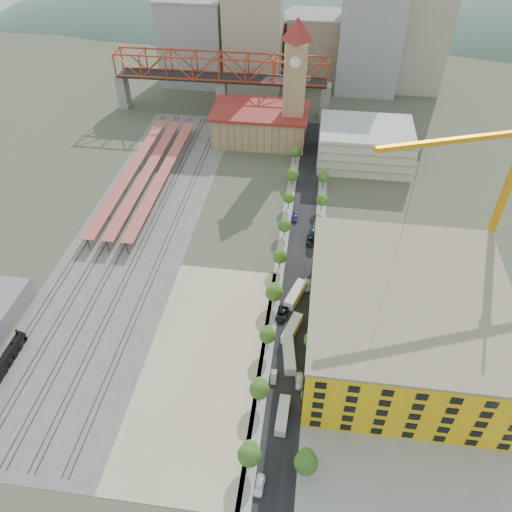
# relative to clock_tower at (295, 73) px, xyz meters

# --- Properties ---
(ground) EXTENTS (400.00, 400.00, 0.00)m
(ground) POSITION_rel_clock_tower_xyz_m (-8.00, -79.99, -28.70)
(ground) COLOR #474C38
(ground) RESTS_ON ground
(ballast_strip) EXTENTS (36.00, 165.00, 0.06)m
(ballast_strip) POSITION_rel_clock_tower_xyz_m (-44.00, -62.49, -28.67)
(ballast_strip) COLOR #605E59
(ballast_strip) RESTS_ON ground
(dirt_lot) EXTENTS (28.00, 67.00, 0.06)m
(dirt_lot) POSITION_rel_clock_tower_xyz_m (-12.00, -111.49, -28.67)
(dirt_lot) COLOR tan
(dirt_lot) RESTS_ON ground
(street_asphalt) EXTENTS (12.00, 170.00, 0.06)m
(street_asphalt) POSITION_rel_clock_tower_xyz_m (8.00, -64.99, -28.67)
(street_asphalt) COLOR black
(street_asphalt) RESTS_ON ground
(sidewalk_west) EXTENTS (3.00, 170.00, 0.04)m
(sidewalk_west) POSITION_rel_clock_tower_xyz_m (2.50, -64.99, -28.68)
(sidewalk_west) COLOR gray
(sidewalk_west) RESTS_ON ground
(sidewalk_east) EXTENTS (3.00, 170.00, 0.04)m
(sidewalk_east) POSITION_rel_clock_tower_xyz_m (13.50, -64.99, -28.68)
(sidewalk_east) COLOR gray
(sidewalk_east) RESTS_ON ground
(construction_pad) EXTENTS (50.00, 90.00, 0.06)m
(construction_pad) POSITION_rel_clock_tower_xyz_m (37.00, -99.99, -28.67)
(construction_pad) COLOR gray
(construction_pad) RESTS_ON ground
(rail_tracks) EXTENTS (26.56, 160.00, 0.18)m
(rail_tracks) POSITION_rel_clock_tower_xyz_m (-45.80, -62.49, -28.55)
(rail_tracks) COLOR #382B23
(rail_tracks) RESTS_ON ground
(platform_canopies) EXTENTS (16.00, 80.00, 4.12)m
(platform_canopies) POSITION_rel_clock_tower_xyz_m (-49.00, -34.99, -24.70)
(platform_canopies) COLOR #BD5F48
(platform_canopies) RESTS_ON ground
(station_hall) EXTENTS (38.00, 24.00, 13.10)m
(station_hall) POSITION_rel_clock_tower_xyz_m (-13.00, 2.01, -22.03)
(station_hall) COLOR tan
(station_hall) RESTS_ON ground
(clock_tower) EXTENTS (12.00, 12.00, 52.00)m
(clock_tower) POSITION_rel_clock_tower_xyz_m (0.00, 0.00, 0.00)
(clock_tower) COLOR tan
(clock_tower) RESTS_ON ground
(parking_garage) EXTENTS (34.00, 26.00, 14.00)m
(parking_garage) POSITION_rel_clock_tower_xyz_m (28.00, -9.99, -21.70)
(parking_garage) COLOR silver
(parking_garage) RESTS_ON ground
(truss_bridge) EXTENTS (94.00, 9.60, 25.60)m
(truss_bridge) POSITION_rel_clock_tower_xyz_m (-33.00, 25.01, -9.83)
(truss_bridge) COLOR gray
(truss_bridge) RESTS_ON ground
(construction_building) EXTENTS (44.60, 50.60, 18.80)m
(construction_building) POSITION_rel_clock_tower_xyz_m (34.00, -99.99, -19.29)
(construction_building) COLOR yellow
(construction_building) RESTS_ON ground
(street_trees) EXTENTS (15.40, 124.40, 8.00)m
(street_trees) POSITION_rel_clock_tower_xyz_m (8.00, -74.99, -28.70)
(street_trees) COLOR #37601D
(street_trees) RESTS_ON ground
(skyline) EXTENTS (133.00, 46.00, 60.00)m
(skyline) POSITION_rel_clock_tower_xyz_m (-0.53, 62.32, -5.89)
(skyline) COLOR #9EA0A3
(skyline) RESTS_ON ground
(distant_hills) EXTENTS (647.00, 264.00, 227.00)m
(distant_hills) POSITION_rel_clock_tower_xyz_m (37.28, 180.01, -108.23)
(distant_hills) COLOR #4C6B59
(distant_hills) RESTS_ON ground
(locomotive) EXTENTS (2.62, 20.20, 5.05)m
(locomotive) POSITION_rel_clock_tower_xyz_m (-58.00, -119.21, -26.81)
(locomotive) COLOR black
(locomotive) RESTS_ON ground
(tower_crane) EXTENTS (47.30, 19.44, 53.32)m
(tower_crane) POSITION_rel_clock_tower_xyz_m (53.72, -74.25, 4.21)
(tower_crane) COLOR orange
(tower_crane) RESTS_ON ground
(site_trailer_a) EXTENTS (2.69, 8.97, 2.43)m
(site_trailer_a) POSITION_rel_clock_tower_xyz_m (8.00, -123.58, -27.48)
(site_trailer_a) COLOR silver
(site_trailer_a) RESTS_ON ground
(site_trailer_b) EXTENTS (4.13, 10.14, 2.70)m
(site_trailer_b) POSITION_rel_clock_tower_xyz_m (8.00, -107.63, -27.35)
(site_trailer_b) COLOR silver
(site_trailer_b) RESTS_ON ground
(site_trailer_c) EXTENTS (5.02, 9.68, 2.56)m
(site_trailer_c) POSITION_rel_clock_tower_xyz_m (8.00, -98.99, -27.41)
(site_trailer_c) COLOR silver
(site_trailer_c) RESTS_ON ground
(site_trailer_d) EXTENTS (5.68, 10.44, 2.77)m
(site_trailer_d) POSITION_rel_clock_tower_xyz_m (8.00, -86.89, -27.31)
(site_trailer_d) COLOR silver
(site_trailer_d) RESTS_ON ground
(car_0) EXTENTS (2.06, 4.61, 1.54)m
(car_0) POSITION_rel_clock_tower_xyz_m (5.00, -138.95, -27.93)
(car_0) COLOR white
(car_0) RESTS_ON ground
(car_1) EXTENTS (1.53, 4.02, 1.31)m
(car_1) POSITION_rel_clock_tower_xyz_m (5.00, -113.62, -28.04)
(car_1) COLOR #A7A8AD
(car_1) RESTS_ON ground
(car_2) EXTENTS (3.20, 5.99, 1.60)m
(car_2) POSITION_rel_clock_tower_xyz_m (5.00, -93.96, -27.90)
(car_2) COLOR black
(car_2) RESTS_ON ground
(car_3) EXTENTS (2.10, 4.68, 1.33)m
(car_3) POSITION_rel_clock_tower_xyz_m (5.00, -51.15, -28.03)
(car_3) COLOR navy
(car_3) RESTS_ON ground
(car_4) EXTENTS (2.28, 4.85, 1.60)m
(car_4) POSITION_rel_clock_tower_xyz_m (11.00, -114.08, -27.89)
(car_4) COLOR white
(car_4) RESTS_ON ground
(car_5) EXTENTS (1.68, 4.67, 1.53)m
(car_5) POSITION_rel_clock_tower_xyz_m (11.00, -82.10, -27.93)
(car_5) COLOR #999A9E
(car_5) RESTS_ON ground
(car_6) EXTENTS (2.79, 5.76, 1.58)m
(car_6) POSITION_rel_clock_tower_xyz_m (11.00, -62.36, -27.91)
(car_6) COLOR black
(car_6) RESTS_ON ground
(car_7) EXTENTS (2.44, 4.85, 1.35)m
(car_7) POSITION_rel_clock_tower_xyz_m (11.00, -58.24, -28.02)
(car_7) COLOR navy
(car_7) RESTS_ON ground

